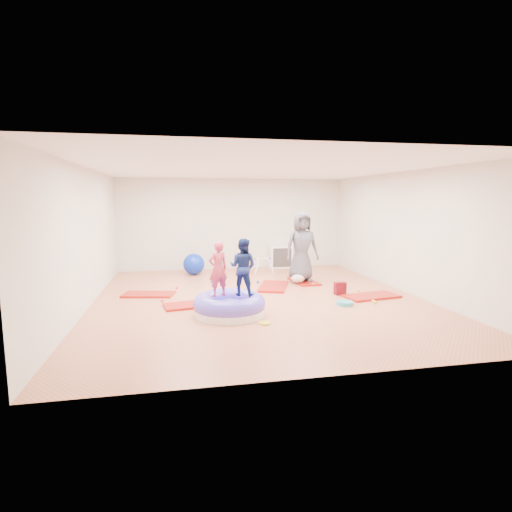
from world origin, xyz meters
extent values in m
cube|color=#CA7756|center=(0.00, 0.00, 0.00)|extent=(7.00, 8.00, 0.01)
cube|color=white|center=(0.00, 0.00, 2.80)|extent=(7.00, 8.00, 0.01)
cube|color=silver|center=(0.00, 4.00, 1.40)|extent=(7.00, 0.01, 2.80)
cube|color=silver|center=(0.00, -4.00, 1.40)|extent=(7.00, 0.01, 2.80)
cube|color=silver|center=(-3.50, 0.00, 1.40)|extent=(0.01, 8.00, 2.80)
cube|color=silver|center=(3.50, 0.00, 1.40)|extent=(0.01, 8.00, 2.80)
cube|color=#B20003|center=(-1.45, -0.35, 0.02)|extent=(1.22, 0.75, 0.05)
cube|color=#B20003|center=(-2.40, 0.76, 0.02)|extent=(1.21, 0.78, 0.05)
cube|color=#B20003|center=(0.58, 1.01, 0.03)|extent=(1.02, 1.40, 0.05)
cube|color=#B20003|center=(2.48, -0.39, 0.02)|extent=(1.29, 0.80, 0.05)
cube|color=#B20003|center=(1.52, 1.48, 0.02)|extent=(0.62, 1.12, 0.05)
cylinder|color=white|center=(-0.79, -1.12, 0.07)|extent=(1.32, 1.32, 0.15)
torus|color=#5A4AE0|center=(-0.79, -1.12, 0.21)|extent=(1.37, 1.37, 0.36)
ellipsoid|color=#5A4AE0|center=(-0.79, -1.12, 0.13)|extent=(0.73, 0.73, 0.33)
imported|color=#CC374E|center=(-0.99, -1.03, 0.92)|extent=(0.44, 0.37, 1.04)
imported|color=navy|center=(-0.52, -1.04, 0.94)|extent=(0.66, 0.62, 1.09)
imported|color=#484851|center=(1.44, 1.47, 0.94)|extent=(0.91, 0.62, 1.79)
ellipsoid|color=silver|center=(1.29, 1.26, 0.15)|extent=(0.36, 0.23, 0.21)
sphere|color=#E5A684|center=(1.29, 1.09, 0.17)|extent=(0.17, 0.17, 0.17)
sphere|color=#0A29B1|center=(-0.86, 1.87, 0.03)|extent=(0.07, 0.07, 0.07)
sphere|color=green|center=(-0.95, -0.42, 0.03)|extent=(0.07, 0.07, 0.07)
sphere|color=#F13550|center=(-2.07, 0.09, 0.03)|extent=(0.07, 0.07, 0.07)
sphere|color=yellow|center=(-1.16, -0.34, 0.03)|extent=(0.07, 0.07, 0.07)
sphere|color=#0A29B1|center=(0.30, 1.58, 0.03)|extent=(0.07, 0.07, 0.07)
sphere|color=#F13550|center=(-1.77, 1.30, 0.03)|extent=(0.07, 0.07, 0.07)
sphere|color=yellow|center=(2.29, -0.83, 0.03)|extent=(0.07, 0.07, 0.07)
sphere|color=yellow|center=(1.61, 0.98, 0.03)|extent=(0.07, 0.07, 0.07)
sphere|color=yellow|center=(2.45, 0.20, 0.03)|extent=(0.07, 0.07, 0.07)
sphere|color=yellow|center=(2.28, -0.94, 0.03)|extent=(0.07, 0.07, 0.07)
sphere|color=#0A29B1|center=(-1.27, 3.12, 0.31)|extent=(0.62, 0.62, 0.62)
sphere|color=#FF7800|center=(0.26, 3.25, 0.18)|extent=(0.37, 0.37, 0.37)
cylinder|color=white|center=(0.51, 2.72, 0.24)|extent=(0.17, 0.18, 0.46)
cylinder|color=white|center=(0.51, 3.11, 0.24)|extent=(0.17, 0.18, 0.46)
cylinder|color=white|center=(0.93, 2.72, 0.24)|extent=(0.17, 0.18, 0.46)
cylinder|color=white|center=(0.93, 3.11, 0.24)|extent=(0.17, 0.18, 0.46)
cylinder|color=white|center=(0.72, 2.91, 0.44)|extent=(0.44, 0.03, 0.03)
sphere|color=#F13550|center=(0.50, 2.91, 0.44)|extent=(0.05, 0.05, 0.05)
sphere|color=#0A29B1|center=(0.94, 2.91, 0.44)|extent=(0.05, 0.05, 0.05)
cube|color=white|center=(1.50, 3.80, 0.35)|extent=(0.69, 0.34, 0.69)
cube|color=#3A3534|center=(1.50, 3.64, 0.35)|extent=(0.60, 0.02, 0.60)
cube|color=white|center=(1.50, 3.75, 0.35)|extent=(0.02, 0.24, 0.61)
cube|color=white|center=(1.50, 3.75, 0.35)|extent=(0.61, 0.24, 0.02)
cylinder|color=teal|center=(1.63, -0.89, 0.04)|extent=(0.34, 0.34, 0.08)
cube|color=#AF1023|center=(1.89, -0.02, 0.14)|extent=(0.26, 0.17, 0.29)
cylinder|color=yellow|center=(-0.27, -1.81, 0.02)|extent=(0.21, 0.21, 0.03)
camera|label=1|loc=(-1.72, -8.37, 2.14)|focal=28.00mm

